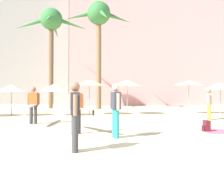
{
  "coord_description": "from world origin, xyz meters",
  "views": [
    {
      "loc": [
        -2.32,
        -5.92,
        1.38
      ],
      "look_at": [
        -0.2,
        7.63,
        1.69
      ],
      "focal_mm": 39.36,
      "sensor_mm": 36.0,
      "label": 1
    }
  ],
  "objects_px": {
    "person_near_left": "(76,108)",
    "person_far_right": "(116,108)",
    "person_near_right": "(75,113)",
    "palm_tree_left": "(51,26)",
    "palm_tree_far_left": "(99,20)",
    "cafe_umbrella_2": "(127,83)",
    "backpack": "(206,126)",
    "cafe_umbrella_0": "(89,83)",
    "person_mid_left": "(33,104)",
    "person_mid_center": "(209,103)",
    "cafe_umbrella_6": "(53,88)",
    "cafe_umbrella_4": "(220,86)",
    "cafe_umbrella_3": "(12,88)",
    "cafe_umbrella_1": "(189,83)"
  },
  "relations": [
    {
      "from": "palm_tree_far_left",
      "to": "person_near_left",
      "type": "xyz_separation_m",
      "value": [
        -2.4,
        -15.66,
        -8.05
      ]
    },
    {
      "from": "backpack",
      "to": "person_near_left",
      "type": "xyz_separation_m",
      "value": [
        -4.89,
        0.3,
        0.72
      ]
    },
    {
      "from": "person_mid_center",
      "to": "cafe_umbrella_0",
      "type": "bearing_deg",
      "value": 166.41
    },
    {
      "from": "palm_tree_left",
      "to": "cafe_umbrella_4",
      "type": "relative_size",
      "value": 4.23
    },
    {
      "from": "person_near_right",
      "to": "palm_tree_left",
      "type": "bearing_deg",
      "value": 95.7
    },
    {
      "from": "cafe_umbrella_2",
      "to": "cafe_umbrella_0",
      "type": "bearing_deg",
      "value": 180.0
    },
    {
      "from": "person_mid_center",
      "to": "person_near_right",
      "type": "bearing_deg",
      "value": -116.59
    },
    {
      "from": "cafe_umbrella_6",
      "to": "person_near_left",
      "type": "xyz_separation_m",
      "value": [
        1.45,
        -7.86,
        -0.93
      ]
    },
    {
      "from": "palm_tree_far_left",
      "to": "cafe_umbrella_2",
      "type": "bearing_deg",
      "value": -80.02
    },
    {
      "from": "cafe_umbrella_0",
      "to": "person_far_right",
      "type": "relative_size",
      "value": 1.4
    },
    {
      "from": "person_far_right",
      "to": "person_mid_center",
      "type": "xyz_separation_m",
      "value": [
        6.13,
        4.87,
        -0.02
      ]
    },
    {
      "from": "palm_tree_left",
      "to": "cafe_umbrella_1",
      "type": "relative_size",
      "value": 4.24
    },
    {
      "from": "cafe_umbrella_0",
      "to": "backpack",
      "type": "bearing_deg",
      "value": -65.52
    },
    {
      "from": "person_near_left",
      "to": "person_near_right",
      "type": "distance_m",
      "value": 2.89
    },
    {
      "from": "cafe_umbrella_0",
      "to": "person_mid_left",
      "type": "bearing_deg",
      "value": -120.36
    },
    {
      "from": "person_near_left",
      "to": "cafe_umbrella_6",
      "type": "bearing_deg",
      "value": -17.77
    },
    {
      "from": "cafe_umbrella_4",
      "to": "backpack",
      "type": "bearing_deg",
      "value": -125.64
    },
    {
      "from": "palm_tree_far_left",
      "to": "cafe_umbrella_0",
      "type": "relative_size",
      "value": 4.47
    },
    {
      "from": "cafe_umbrella_1",
      "to": "person_near_left",
      "type": "xyz_separation_m",
      "value": [
        -8.28,
        -8.0,
        -1.37
      ]
    },
    {
      "from": "person_near_left",
      "to": "person_far_right",
      "type": "distance_m",
      "value": 1.69
    },
    {
      "from": "palm_tree_far_left",
      "to": "cafe_umbrella_4",
      "type": "xyz_separation_m",
      "value": [
        8.31,
        -7.83,
        -6.92
      ]
    },
    {
      "from": "palm_tree_far_left",
      "to": "person_far_right",
      "type": "distance_m",
      "value": 18.64
    },
    {
      "from": "palm_tree_left",
      "to": "person_far_right",
      "type": "distance_m",
      "value": 20.28
    },
    {
      "from": "backpack",
      "to": "person_far_right",
      "type": "height_order",
      "value": "person_far_right"
    },
    {
      "from": "palm_tree_far_left",
      "to": "person_mid_left",
      "type": "xyz_separation_m",
      "value": [
        -4.41,
        -12.52,
        -8.03
      ]
    },
    {
      "from": "cafe_umbrella_6",
      "to": "cafe_umbrella_2",
      "type": "bearing_deg",
      "value": 4.38
    },
    {
      "from": "person_mid_left",
      "to": "person_far_right",
      "type": "bearing_deg",
      "value": 40.57
    },
    {
      "from": "cafe_umbrella_4",
      "to": "cafe_umbrella_3",
      "type": "bearing_deg",
      "value": 178.63
    },
    {
      "from": "person_near_left",
      "to": "person_mid_left",
      "type": "height_order",
      "value": "person_mid_left"
    },
    {
      "from": "palm_tree_far_left",
      "to": "person_far_right",
      "type": "bearing_deg",
      "value": -93.92
    },
    {
      "from": "cafe_umbrella_0",
      "to": "cafe_umbrella_1",
      "type": "bearing_deg",
      "value": -2.03
    },
    {
      "from": "palm_tree_far_left",
      "to": "person_mid_center",
      "type": "distance_m",
      "value": 15.21
    },
    {
      "from": "palm_tree_far_left",
      "to": "palm_tree_left",
      "type": "relative_size",
      "value": 1.04
    },
    {
      "from": "palm_tree_left",
      "to": "cafe_umbrella_6",
      "type": "bearing_deg",
      "value": -84.05
    },
    {
      "from": "cafe_umbrella_1",
      "to": "person_mid_left",
      "type": "xyz_separation_m",
      "value": [
        -10.28,
        -4.86,
        -1.35
      ]
    },
    {
      "from": "person_mid_left",
      "to": "person_near_right",
      "type": "bearing_deg",
      "value": 21.09
    },
    {
      "from": "person_mid_center",
      "to": "cafe_umbrella_6",
      "type": "bearing_deg",
      "value": 176.67
    },
    {
      "from": "cafe_umbrella_1",
      "to": "person_near_right",
      "type": "xyz_separation_m",
      "value": [
        -8.33,
        -10.89,
        -1.35
      ]
    },
    {
      "from": "person_mid_left",
      "to": "person_near_right",
      "type": "xyz_separation_m",
      "value": [
        1.95,
        -6.03,
        -0.0
      ]
    },
    {
      "from": "backpack",
      "to": "person_mid_center",
      "type": "bearing_deg",
      "value": -116.92
    },
    {
      "from": "palm_tree_far_left",
      "to": "person_far_right",
      "type": "relative_size",
      "value": 6.25
    },
    {
      "from": "person_mid_left",
      "to": "person_mid_center",
      "type": "height_order",
      "value": "person_mid_left"
    },
    {
      "from": "cafe_umbrella_3",
      "to": "person_mid_left",
      "type": "bearing_deg",
      "value": -66.73
    },
    {
      "from": "palm_tree_left",
      "to": "cafe_umbrella_2",
      "type": "height_order",
      "value": "palm_tree_left"
    },
    {
      "from": "person_mid_left",
      "to": "person_mid_center",
      "type": "bearing_deg",
      "value": 96.86
    },
    {
      "from": "cafe_umbrella_3",
      "to": "person_mid_center",
      "type": "bearing_deg",
      "value": -21.05
    },
    {
      "from": "palm_tree_far_left",
      "to": "person_near_left",
      "type": "relative_size",
      "value": 3.87
    },
    {
      "from": "cafe_umbrella_0",
      "to": "cafe_umbrella_6",
      "type": "xyz_separation_m",
      "value": [
        -2.45,
        -0.4,
        -0.38
      ]
    },
    {
      "from": "backpack",
      "to": "cafe_umbrella_2",
      "type": "bearing_deg",
      "value": -77.35
    },
    {
      "from": "palm_tree_far_left",
      "to": "person_far_right",
      "type": "xyz_separation_m",
      "value": [
        -1.15,
        -16.78,
        -8.02
      ]
    }
  ]
}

